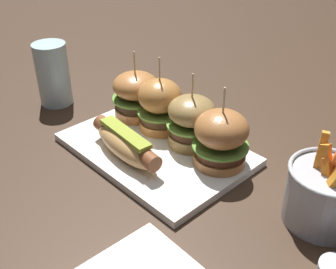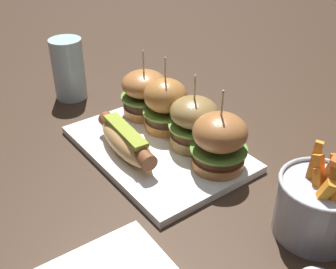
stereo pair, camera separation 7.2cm
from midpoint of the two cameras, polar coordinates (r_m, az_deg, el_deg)
name	(u,v)px [view 1 (the left image)]	position (r m, az deg, el deg)	size (l,w,h in m)	color
ground_plane	(156,152)	(0.77, -4.38, -2.52)	(3.00, 3.00, 0.00)	#382619
platter_main	(156,149)	(0.77, -4.40, -2.10)	(0.33, 0.23, 0.01)	white
hot_dog	(126,143)	(0.73, -8.69, -1.30)	(0.18, 0.07, 0.05)	tan
slider_far_left	(136,94)	(0.85, -6.89, 5.45)	(0.10, 0.10, 0.14)	#B06F39
slider_center_left	(160,104)	(0.79, -3.73, 4.08)	(0.09, 0.09, 0.15)	#B27439
slider_center_right	(191,121)	(0.75, 0.47, 1.85)	(0.09, 0.09, 0.14)	olive
slider_far_right	(221,138)	(0.70, 4.37, -0.54)	(0.10, 0.10, 0.14)	#A76837
fries_bucket	(326,194)	(0.63, 17.88, -7.88)	(0.12, 0.12, 0.14)	#A8AAB2
water_glass	(53,74)	(0.96, -17.68, 7.87)	(0.07, 0.07, 0.14)	silver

